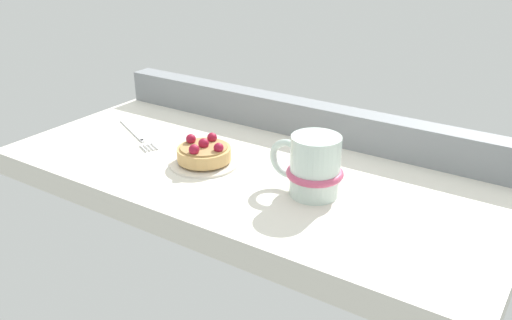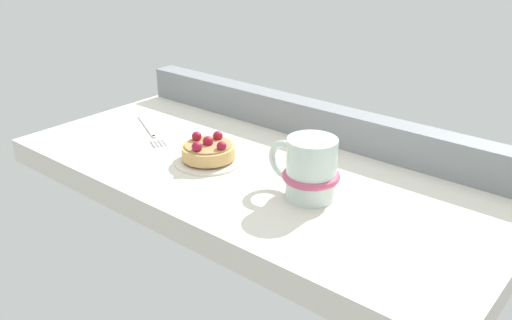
% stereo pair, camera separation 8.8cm
% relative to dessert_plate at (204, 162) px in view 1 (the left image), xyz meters
% --- Properties ---
extents(ground_plane, '(0.88, 0.41, 0.04)m').
position_rel_dessert_plate_xyz_m(ground_plane, '(0.07, 0.04, -0.03)').
color(ground_plane, silver).
extents(window_rail_back, '(0.86, 0.05, 0.07)m').
position_rel_dessert_plate_xyz_m(window_rail_back, '(0.07, 0.22, 0.03)').
color(window_rail_back, gray).
rests_on(window_rail_back, ground_plane).
extents(dessert_plate, '(0.12, 0.12, 0.01)m').
position_rel_dessert_plate_xyz_m(dessert_plate, '(0.00, 0.00, 0.00)').
color(dessert_plate, silver).
rests_on(dessert_plate, ground_plane).
extents(raspberry_tart, '(0.09, 0.09, 0.04)m').
position_rel_dessert_plate_xyz_m(raspberry_tart, '(-0.00, -0.00, 0.02)').
color(raspberry_tart, tan).
rests_on(raspberry_tart, dessert_plate).
extents(coffee_mug, '(0.12, 0.09, 0.10)m').
position_rel_dessert_plate_xyz_m(coffee_mug, '(0.21, 0.00, 0.04)').
color(coffee_mug, silver).
rests_on(coffee_mug, ground_plane).
extents(dessert_fork, '(0.17, 0.10, 0.01)m').
position_rel_dessert_plate_xyz_m(dessert_fork, '(-0.19, 0.03, -0.00)').
color(dessert_fork, silver).
rests_on(dessert_fork, ground_plane).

